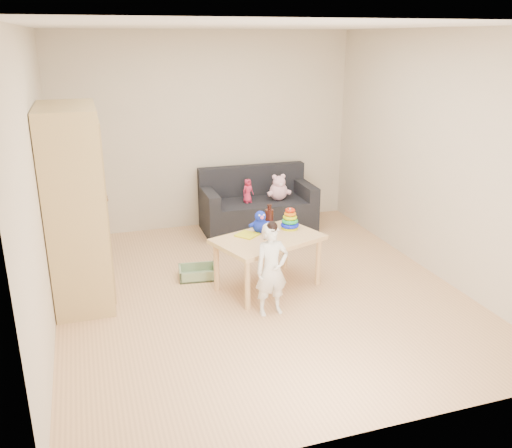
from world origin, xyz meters
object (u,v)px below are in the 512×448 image
object	(u,v)px
sofa	(258,215)
toddler	(272,271)
wardrobe	(76,206)
play_table	(268,262)

from	to	relation	value
sofa	toddler	world-z (taller)	toddler
wardrobe	sofa	world-z (taller)	wardrobe
wardrobe	play_table	world-z (taller)	wardrobe
sofa	toddler	size ratio (longest dim) A/B	1.71
wardrobe	sofa	xyz separation A→B (m)	(2.30, 1.38, -0.75)
toddler	sofa	bearing A→B (deg)	70.36
wardrobe	play_table	bearing A→B (deg)	-11.23
play_table	toddler	bearing A→B (deg)	-105.72
wardrobe	sofa	size ratio (longest dim) A/B	1.28
sofa	toddler	distance (m)	2.39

